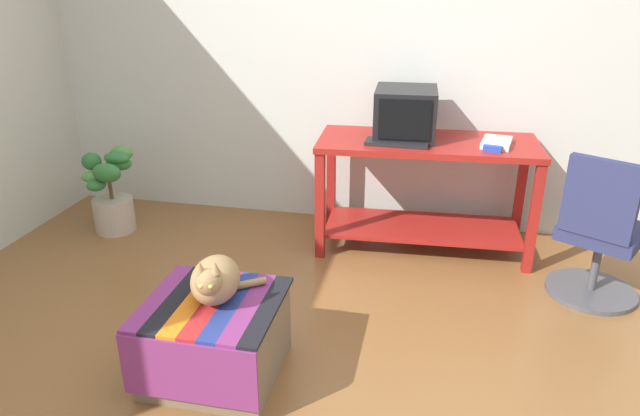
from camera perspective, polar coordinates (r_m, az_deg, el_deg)
ground_plane at (r=2.85m, az=-2.61°, el=-16.96°), size 14.00×14.00×0.00m
back_wall at (r=4.24m, az=4.25°, el=15.59°), size 8.00×0.10×2.60m
desk at (r=3.94m, az=10.40°, el=3.14°), size 1.46×0.67×0.77m
tv_monitor at (r=3.88m, az=8.45°, el=9.23°), size 0.42×0.46×0.32m
keyboard at (r=3.73m, az=7.61°, el=6.40°), size 0.41×0.17×0.02m
book at (r=3.85m, az=17.09°, el=6.21°), size 0.22×0.29×0.04m
ottoman_with_blanket at (r=2.84m, az=-10.39°, el=-12.55°), size 0.62×0.61×0.40m
cat at (r=2.69m, az=-10.34°, el=-7.00°), size 0.33×0.37×0.26m
potted_plant at (r=4.48m, az=-19.98°, el=1.26°), size 0.40×0.43×0.63m
office_chair at (r=3.67m, az=25.88°, el=-2.74°), size 0.57×0.57×0.89m
stapler at (r=3.71m, az=16.71°, el=5.65°), size 0.11×0.06×0.04m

